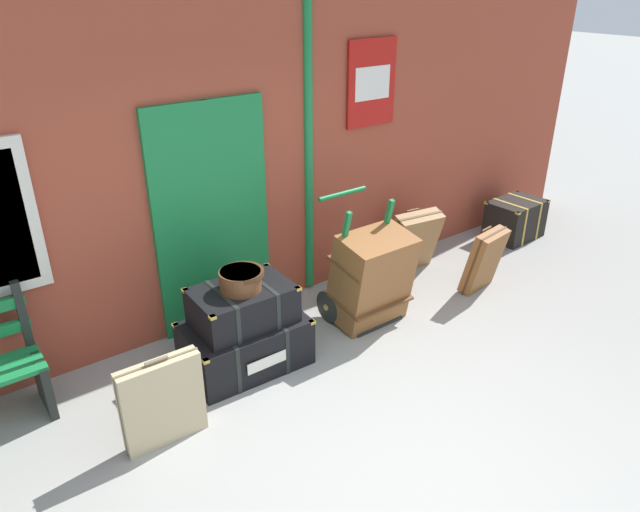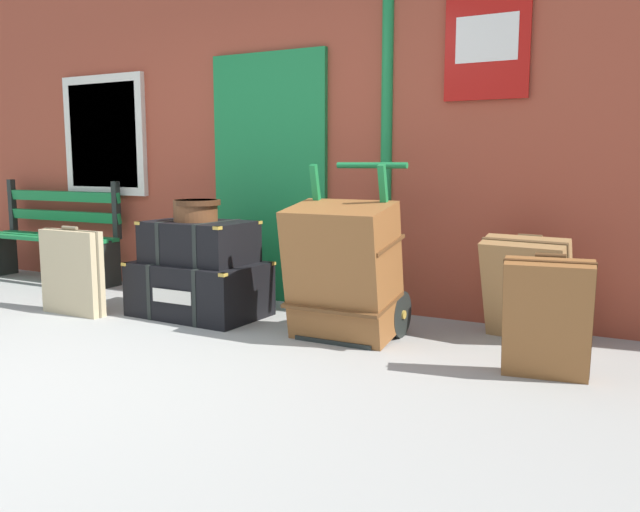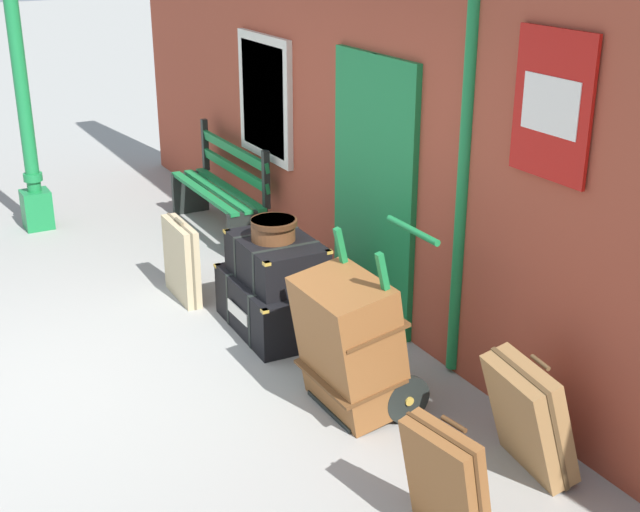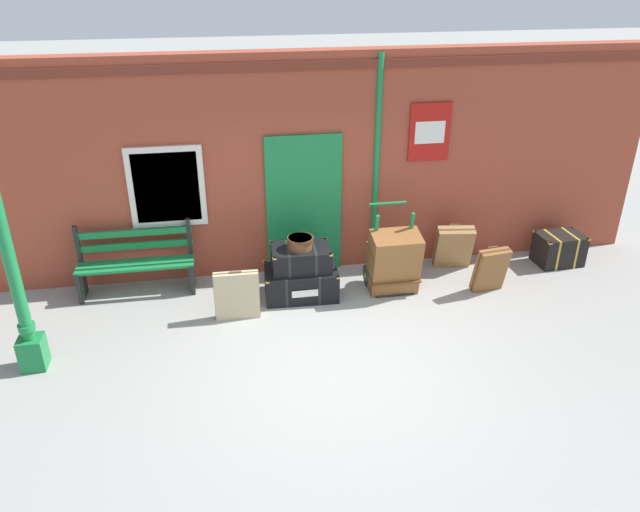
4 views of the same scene
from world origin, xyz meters
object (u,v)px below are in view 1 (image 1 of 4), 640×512
at_px(large_brown_trunk, 371,278).
at_px(round_hatbox, 241,279).
at_px(porters_trolley, 359,289).
at_px(suitcase_oxblood, 484,261).
at_px(steamer_trunk_base, 245,344).
at_px(suitcase_slate, 413,240).
at_px(corner_trunk, 515,219).
at_px(steamer_trunk_middle, 243,305).
at_px(suitcase_beige, 162,402).

bearing_deg(large_brown_trunk, round_hatbox, 175.57).
height_order(round_hatbox, porters_trolley, porters_trolley).
relative_size(round_hatbox, suitcase_oxblood, 0.52).
bearing_deg(large_brown_trunk, suitcase_oxblood, -9.52).
relative_size(steamer_trunk_base, suitcase_slate, 1.44).
distance_m(suitcase_oxblood, corner_trunk, 1.57).
bearing_deg(porters_trolley, large_brown_trunk, -90.00).
height_order(round_hatbox, corner_trunk, round_hatbox).
height_order(steamer_trunk_base, large_brown_trunk, large_brown_trunk).
xyz_separation_m(large_brown_trunk, suitcase_oxblood, (1.35, -0.23, -0.13)).
bearing_deg(round_hatbox, steamer_trunk_middle, 54.11).
bearing_deg(suitcase_oxblood, corner_trunk, 24.92).
height_order(round_hatbox, suitcase_oxblood, round_hatbox).
distance_m(steamer_trunk_middle, suitcase_oxblood, 2.68).
xyz_separation_m(steamer_trunk_base, large_brown_trunk, (1.30, -0.11, 0.26)).
bearing_deg(suitcase_beige, steamer_trunk_base, 25.66).
bearing_deg(round_hatbox, corner_trunk, 4.65).
relative_size(steamer_trunk_base, round_hatbox, 2.84).
distance_m(round_hatbox, large_brown_trunk, 1.36).
bearing_deg(steamer_trunk_middle, porters_trolley, 2.61).
distance_m(suitcase_beige, corner_trunk, 5.04).
height_order(porters_trolley, corner_trunk, porters_trolley).
relative_size(steamer_trunk_middle, suitcase_oxblood, 1.17).
bearing_deg(large_brown_trunk, steamer_trunk_middle, 174.84).
bearing_deg(steamer_trunk_base, large_brown_trunk, -4.77).
bearing_deg(suitcase_beige, corner_trunk, 8.68).
bearing_deg(steamer_trunk_base, steamer_trunk_middle, 61.11).
distance_m(steamer_trunk_base, suitcase_slate, 2.44).
height_order(porters_trolley, suitcase_beige, porters_trolley).
distance_m(steamer_trunk_base, suitcase_oxblood, 2.68).
bearing_deg(suitcase_oxblood, suitcase_beige, -178.38).
relative_size(porters_trolley, corner_trunk, 1.67).
height_order(suitcase_slate, corner_trunk, suitcase_slate).
bearing_deg(suitcase_oxblood, steamer_trunk_base, 172.80).
height_order(suitcase_beige, corner_trunk, suitcase_beige).
height_order(steamer_trunk_base, round_hatbox, round_hatbox).
height_order(round_hatbox, suitcase_beige, round_hatbox).
distance_m(porters_trolley, suitcase_slate, 1.16).
distance_m(large_brown_trunk, suitcase_oxblood, 1.37).
bearing_deg(suitcase_slate, steamer_trunk_base, -169.55).
bearing_deg(corner_trunk, suitcase_slate, 175.98).
xyz_separation_m(porters_trolley, large_brown_trunk, (0.00, -0.18, 0.20)).
bearing_deg(corner_trunk, suitcase_oxblood, -155.08).
bearing_deg(large_brown_trunk, suitcase_slate, 26.72).
xyz_separation_m(steamer_trunk_middle, round_hatbox, (-0.01, -0.02, 0.26)).
bearing_deg(porters_trolley, steamer_trunk_base, -177.02).
relative_size(round_hatbox, large_brown_trunk, 0.39).
bearing_deg(suitcase_oxblood, large_brown_trunk, 170.48).
bearing_deg(large_brown_trunk, suitcase_beige, -171.58).
bearing_deg(steamer_trunk_middle, suitcase_slate, 10.27).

